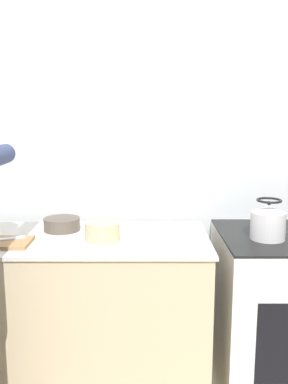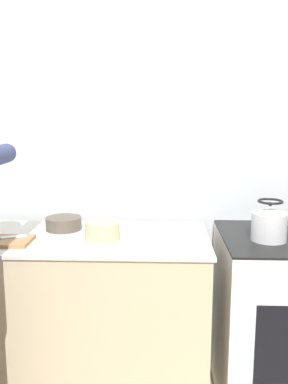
% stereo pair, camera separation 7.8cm
% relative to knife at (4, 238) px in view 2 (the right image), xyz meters
% --- Properties ---
extents(wall_back, '(8.00, 0.05, 2.60)m').
position_rel_knife_xyz_m(wall_back, '(0.60, 0.53, 0.36)').
color(wall_back, silver).
rests_on(wall_back, ground_plane).
extents(counter, '(1.66, 0.62, 0.92)m').
position_rel_knife_xyz_m(counter, '(0.18, 0.11, -0.48)').
color(counter, '#C6B28E').
rests_on(counter, ground_plane).
extents(knife, '(0.19, 0.11, 0.01)m').
position_rel_knife_xyz_m(knife, '(0.00, 0.00, 0.00)').
color(knife, silver).
rests_on(knife, cutting_board).
extents(kettle, '(0.17, 0.17, 0.20)m').
position_rel_knife_xyz_m(kettle, '(1.29, 0.07, 0.07)').
color(kettle, silver).
rests_on(kettle, oven).
extents(bowl_prep, '(0.19, 0.19, 0.07)m').
position_rel_knife_xyz_m(bowl_prep, '(0.24, 0.24, 0.01)').
color(bowl_prep, brown).
rests_on(bowl_prep, counter).
extents(bowl_mixing, '(0.17, 0.17, 0.09)m').
position_rel_knife_xyz_m(bowl_mixing, '(0.47, 0.06, 0.02)').
color(bowl_mixing, '#C6B789').
rests_on(bowl_mixing, counter).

